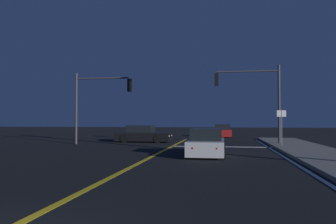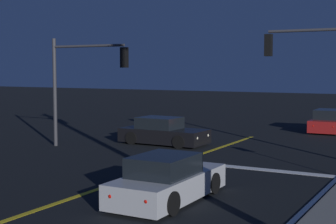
{
  "view_description": "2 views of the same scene",
  "coord_description": "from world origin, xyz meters",
  "px_view_note": "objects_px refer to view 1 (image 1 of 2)",
  "views": [
    {
      "loc": [
        3.42,
        -3.77,
        1.75
      ],
      "look_at": [
        -0.33,
        19.08,
        2.31
      ],
      "focal_mm": 36.44,
      "sensor_mm": 36.0,
      "label": 1
    },
    {
      "loc": [
        9.51,
        0.68,
        3.75
      ],
      "look_at": [
        1.56,
        15.12,
        2.36
      ],
      "focal_mm": 54.95,
      "sensor_mm": 36.0,
      "label": 2
    }
  ],
  "objects_px": {
    "car_far_approaching_black": "(143,135)",
    "traffic_signal_near_right": "(255,91)",
    "car_parked_curb_red": "(222,131)",
    "traffic_signal_far_left": "(97,96)",
    "street_sign_corner": "(282,122)",
    "car_mid_block_silver": "(207,144)"
  },
  "relations": [
    {
      "from": "car_far_approaching_black",
      "to": "traffic_signal_near_right",
      "type": "height_order",
      "value": "traffic_signal_near_right"
    },
    {
      "from": "car_parked_curb_red",
      "to": "traffic_signal_far_left",
      "type": "distance_m",
      "value": 15.42
    },
    {
      "from": "car_parked_curb_red",
      "to": "street_sign_corner",
      "type": "xyz_separation_m",
      "value": [
        3.72,
        -13.63,
        1.05
      ]
    },
    {
      "from": "car_far_approaching_black",
      "to": "street_sign_corner",
      "type": "distance_m",
      "value": 10.92
    },
    {
      "from": "car_far_approaching_black",
      "to": "street_sign_corner",
      "type": "xyz_separation_m",
      "value": [
        9.95,
        -4.39,
        1.04
      ]
    },
    {
      "from": "car_far_approaching_black",
      "to": "car_mid_block_silver",
      "type": "bearing_deg",
      "value": 31.65
    },
    {
      "from": "car_mid_block_silver",
      "to": "street_sign_corner",
      "type": "xyz_separation_m",
      "value": [
        4.42,
        5.16,
        1.05
      ]
    },
    {
      "from": "car_far_approaching_black",
      "to": "car_mid_block_silver",
      "type": "relative_size",
      "value": 1.02
    },
    {
      "from": "car_far_approaching_black",
      "to": "traffic_signal_far_left",
      "type": "distance_m",
      "value": 4.98
    },
    {
      "from": "car_far_approaching_black",
      "to": "traffic_signal_far_left",
      "type": "relative_size",
      "value": 0.85
    },
    {
      "from": "street_sign_corner",
      "to": "traffic_signal_far_left",
      "type": "bearing_deg",
      "value": 173.69
    },
    {
      "from": "car_far_approaching_black",
      "to": "car_parked_curb_red",
      "type": "xyz_separation_m",
      "value": [
        6.22,
        9.24,
        -0.0
      ]
    },
    {
      "from": "car_parked_curb_red",
      "to": "traffic_signal_far_left",
      "type": "bearing_deg",
      "value": -127.53
    },
    {
      "from": "traffic_signal_far_left",
      "to": "street_sign_corner",
      "type": "distance_m",
      "value": 12.87
    },
    {
      "from": "car_parked_curb_red",
      "to": "street_sign_corner",
      "type": "bearing_deg",
      "value": -76.08
    },
    {
      "from": "car_parked_curb_red",
      "to": "traffic_signal_near_right",
      "type": "relative_size",
      "value": 0.75
    },
    {
      "from": "car_far_approaching_black",
      "to": "traffic_signal_near_right",
      "type": "bearing_deg",
      "value": 81.07
    },
    {
      "from": "traffic_signal_far_left",
      "to": "street_sign_corner",
      "type": "relative_size",
      "value": 2.15
    },
    {
      "from": "car_far_approaching_black",
      "to": "traffic_signal_near_right",
      "type": "relative_size",
      "value": 0.78
    },
    {
      "from": "car_far_approaching_black",
      "to": "traffic_signal_near_right",
      "type": "distance_m",
      "value": 9.3
    },
    {
      "from": "car_far_approaching_black",
      "to": "car_parked_curb_red",
      "type": "distance_m",
      "value": 11.14
    },
    {
      "from": "traffic_signal_near_right",
      "to": "street_sign_corner",
      "type": "xyz_separation_m",
      "value": [
        1.38,
        -2.8,
        -2.2
      ]
    }
  ]
}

